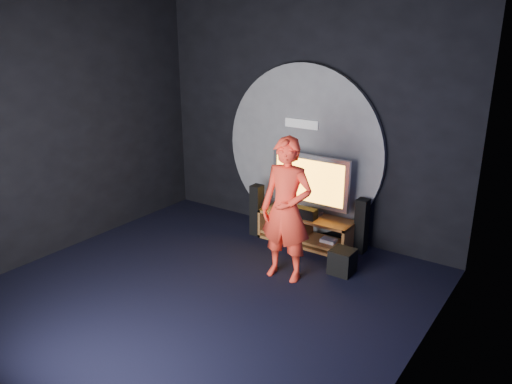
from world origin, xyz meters
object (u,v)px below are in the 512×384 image
media_console (306,231)px  tv (310,182)px  player (286,210)px  tower_speaker_right (361,226)px  tower_speaker_left (257,210)px  subwoofer (342,261)px

media_console → tv: (-0.01, 0.07, 0.75)m
player → tower_speaker_right: bearing=62.5°
tower_speaker_left → subwoofer: bearing=-14.3°
media_console → subwoofer: (0.84, -0.54, -0.03)m
tv → tower_speaker_left: bearing=-166.5°
media_console → tv: 0.75m
tower_speaker_right → subwoofer: 0.78m
tower_speaker_right → subwoofer: size_ratio=2.42×
media_console → tv: tv is taller
media_console → tv: bearing=95.9°
media_console → tower_speaker_left: bearing=-171.2°
player → media_console: bearing=98.9°
media_console → player: player is taller
player → tv: bearing=98.4°
tv → subwoofer: bearing=-35.7°
tv → tower_speaker_right: 0.96m
tv → tower_speaker_left: tv is taller
subwoofer → player: 1.07m
media_console → tower_speaker_right: bearing=14.4°
tv → player: size_ratio=0.66×
player → subwoofer: bearing=35.9°
media_console → tower_speaker_right: (0.77, 0.20, 0.20)m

